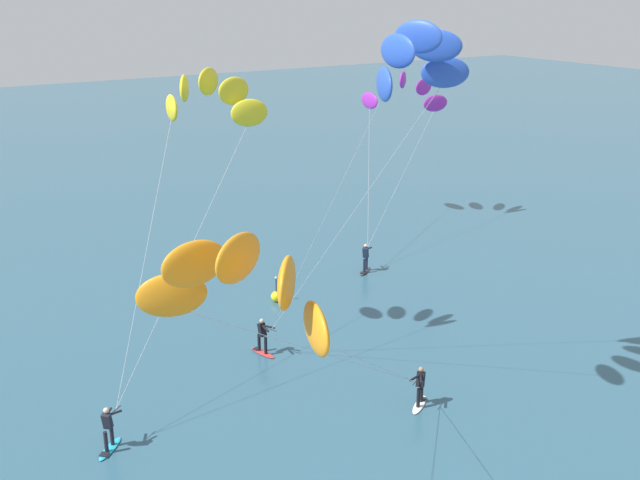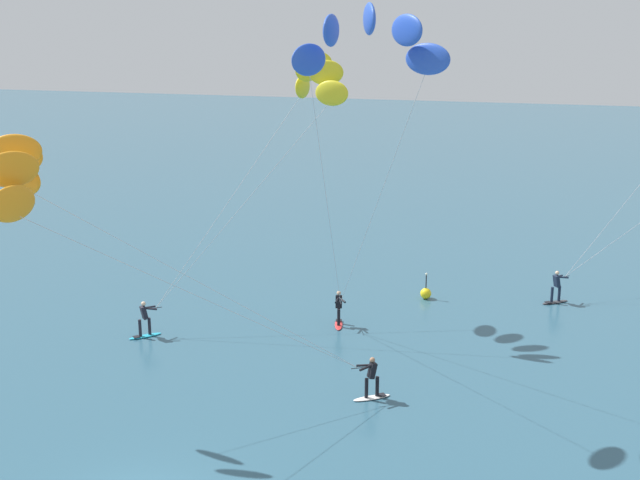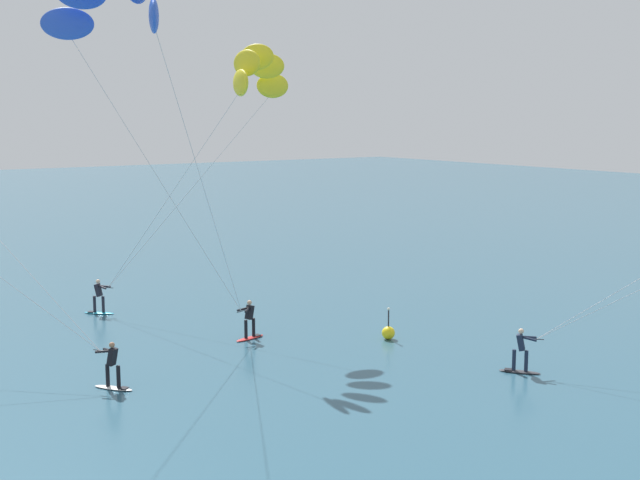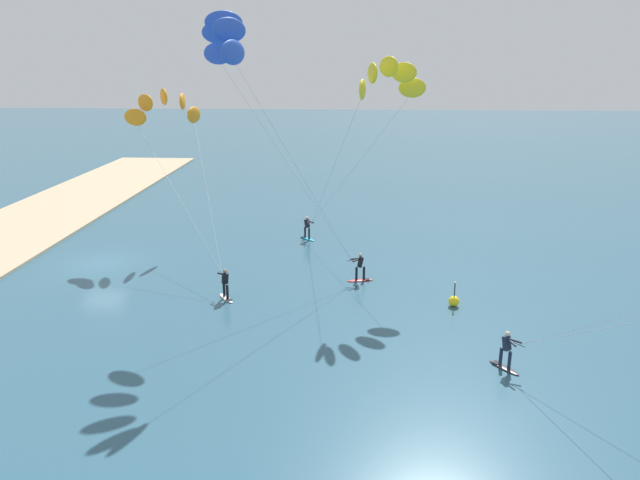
{
  "view_description": "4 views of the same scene",
  "coord_description": "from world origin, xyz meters",
  "px_view_note": "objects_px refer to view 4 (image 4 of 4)",
  "views": [
    {
      "loc": [
        -12.05,
        -11.13,
        15.58
      ],
      "look_at": [
        5.39,
        16.65,
        4.61
      ],
      "focal_mm": 43.08,
      "sensor_mm": 36.0,
      "label": 1
    },
    {
      "loc": [
        10.93,
        -19.62,
        14.13
      ],
      "look_at": [
        1.61,
        14.69,
        4.49
      ],
      "focal_mm": 47.31,
      "sensor_mm": 36.0,
      "label": 2
    },
    {
      "loc": [
        32.3,
        -0.81,
        9.4
      ],
      "look_at": [
        5.22,
        17.7,
        4.51
      ],
      "focal_mm": 46.99,
      "sensor_mm": 36.0,
      "label": 3
    },
    {
      "loc": [
        33.95,
        15.72,
        12.24
      ],
      "look_at": [
        2.62,
        13.93,
        2.59
      ],
      "focal_mm": 33.01,
      "sensor_mm": 36.0,
      "label": 4
    }
  ],
  "objects_px": {
    "kitesurfer_downwind": "(167,113)",
    "kitesurfer_far_out": "(384,87)",
    "kitesurfer_nearshore": "(231,49)",
    "marker_buoy": "(454,301)"
  },
  "relations": [
    {
      "from": "kitesurfer_downwind",
      "to": "marker_buoy",
      "type": "height_order",
      "value": "kitesurfer_downwind"
    },
    {
      "from": "kitesurfer_nearshore",
      "to": "kitesurfer_downwind",
      "type": "distance_m",
      "value": 11.99
    },
    {
      "from": "kitesurfer_far_out",
      "to": "marker_buoy",
      "type": "relative_size",
      "value": 9.01
    },
    {
      "from": "kitesurfer_nearshore",
      "to": "kitesurfer_far_out",
      "type": "xyz_separation_m",
      "value": [
        -4.29,
        7.54,
        -1.91
      ]
    },
    {
      "from": "kitesurfer_downwind",
      "to": "kitesurfer_far_out",
      "type": "bearing_deg",
      "value": 69.8
    },
    {
      "from": "kitesurfer_nearshore",
      "to": "kitesurfer_downwind",
      "type": "bearing_deg",
      "value": -145.93
    },
    {
      "from": "kitesurfer_nearshore",
      "to": "kitesurfer_far_out",
      "type": "relative_size",
      "value": 1.16
    },
    {
      "from": "marker_buoy",
      "to": "kitesurfer_downwind",
      "type": "bearing_deg",
      "value": -120.11
    },
    {
      "from": "kitesurfer_far_out",
      "to": "kitesurfer_downwind",
      "type": "relative_size",
      "value": 0.96
    },
    {
      "from": "kitesurfer_far_out",
      "to": "kitesurfer_downwind",
      "type": "xyz_separation_m",
      "value": [
        -5.12,
        -13.91,
        -1.9
      ]
    }
  ]
}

